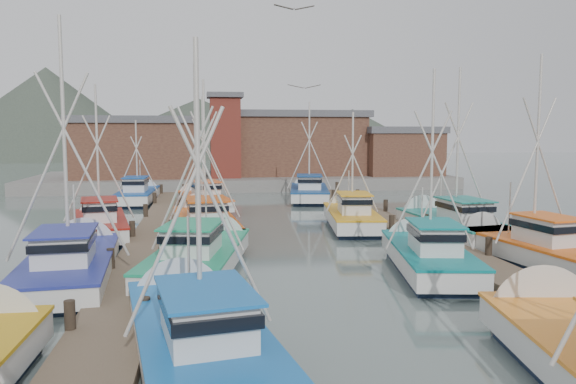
{
  "coord_description": "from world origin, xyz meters",
  "views": [
    {
      "loc": [
        -4.37,
        -24.56,
        5.73
      ],
      "look_at": [
        0.14,
        4.81,
        2.6
      ],
      "focal_mm": 35.0,
      "sensor_mm": 36.0,
      "label": 1
    }
  ],
  "objects": [
    {
      "name": "boat_12",
      "position": [
        -4.44,
        18.02,
        0.68
      ],
      "size": [
        4.38,
        9.14,
        9.14
      ],
      "rotation": [
        0.0,
        0.0,
        0.2
      ],
      "color": "#0F1C34",
      "rests_on": "ground"
    },
    {
      "name": "ground",
      "position": [
        0.0,
        0.0,
        0.0
      ],
      "size": [
        260.0,
        260.0,
        0.0
      ],
      "primitive_type": "plane",
      "color": "#546562",
      "rests_on": "ground"
    },
    {
      "name": "boat_10",
      "position": [
        -10.05,
        7.47,
        0.68
      ],
      "size": [
        4.15,
        8.99,
        9.03
      ],
      "rotation": [
        0.0,
        0.0,
        0.18
      ],
      "color": "#0F1C34",
      "rests_on": "ground"
    },
    {
      "name": "quay",
      "position": [
        0.0,
        37.0,
        0.6
      ],
      "size": [
        44.0,
        16.0,
        1.2
      ],
      "primitive_type": "cube",
      "color": "gray",
      "rests_on": "ground"
    },
    {
      "name": "boat_0",
      "position": [
        -4.59,
        -10.62,
        0.68
      ],
      "size": [
        4.4,
        9.78,
        8.74
      ],
      "rotation": [
        0.0,
        0.0,
        0.17
      ],
      "color": "#0F1C34",
      "rests_on": "ground"
    },
    {
      "name": "boat_9",
      "position": [
        4.5,
        8.21,
        0.68
      ],
      "size": [
        3.73,
        8.89,
        7.66
      ],
      "rotation": [
        0.0,
        0.0,
        -0.13
      ],
      "color": "#0F1C34",
      "rests_on": "ground"
    },
    {
      "name": "gull_near",
      "position": [
        -0.84,
        -3.13,
        10.41
      ],
      "size": [
        1.54,
        0.61,
        0.24
      ],
      "rotation": [
        0.0,
        0.0,
        -0.02
      ],
      "color": "gray",
      "rests_on": "ground"
    },
    {
      "name": "shed_left",
      "position": [
        -11.0,
        35.0,
        4.34
      ],
      "size": [
        12.72,
        8.48,
        6.2
      ],
      "color": "brown",
      "rests_on": "quay"
    },
    {
      "name": "boat_14",
      "position": [
        -9.55,
        22.62,
        0.68
      ],
      "size": [
        3.14,
        8.7,
        7.45
      ],
      "rotation": [
        0.0,
        0.0,
        -0.04
      ],
      "color": "#0F1C34",
      "rests_on": "ground"
    },
    {
      "name": "boat_13",
      "position": [
        4.71,
        22.66,
        0.68
      ],
      "size": [
        4.57,
        10.07,
        9.19
      ],
      "rotation": [
        0.0,
        0.0,
        -0.17
      ],
      "color": "#0F1C34",
      "rests_on": "ground"
    },
    {
      "name": "gull_far",
      "position": [
        0.34,
        1.19,
        7.84
      ],
      "size": [
        1.55,
        0.64,
        0.24
      ],
      "rotation": [
        0.0,
        0.0,
        -0.18
      ],
      "color": "gray",
      "rests_on": "ground"
    },
    {
      "name": "dock_right",
      "position": [
        7.0,
        4.04,
        0.21
      ],
      "size": [
        2.3,
        46.0,
        1.5
      ],
      "color": "brown",
      "rests_on": "ground"
    },
    {
      "name": "shed_right",
      "position": [
        17.0,
        34.0,
        3.84
      ],
      "size": [
        8.48,
        6.36,
        5.2
      ],
      "color": "brown",
      "rests_on": "quay"
    },
    {
      "name": "boat_8",
      "position": [
        -4.31,
        7.09,
        0.68
      ],
      "size": [
        3.9,
        10.17,
        9.52
      ],
      "rotation": [
        0.0,
        0.0,
        0.08
      ],
      "color": "#0F1C34",
      "rests_on": "ground"
    },
    {
      "name": "lookout_tower",
      "position": [
        -2.0,
        33.0,
        5.55
      ],
      "size": [
        3.6,
        3.6,
        8.5
      ],
      "color": "maroon",
      "rests_on": "quay"
    },
    {
      "name": "boat_4",
      "position": [
        -4.45,
        -1.35,
        0.68
      ],
      "size": [
        4.81,
        9.98,
        9.32
      ],
      "rotation": [
        0.0,
        0.0,
        -0.21
      ],
      "color": "#0F1C34",
      "rests_on": "ground"
    },
    {
      "name": "distant_hills",
      "position": [
        -12.76,
        122.59,
        0.0
      ],
      "size": [
        175.0,
        140.0,
        42.0
      ],
      "color": "#454F42",
      "rests_on": "ground"
    },
    {
      "name": "boat_6",
      "position": [
        -9.43,
        -2.11,
        0.69
      ],
      "size": [
        4.4,
        9.9,
        10.83
      ],
      "rotation": [
        0.0,
        0.0,
        0.08
      ],
      "color": "#0F1C34",
      "rests_on": "ground"
    },
    {
      "name": "boat_5",
      "position": [
        4.8,
        -2.72,
        0.68
      ],
      "size": [
        4.01,
        8.87,
        8.93
      ],
      "rotation": [
        0.0,
        0.0,
        -0.17
      ],
      "color": "#0F1C34",
      "rests_on": "ground"
    },
    {
      "name": "dock_left",
      "position": [
        -7.0,
        4.04,
        0.21
      ],
      "size": [
        2.3,
        46.0,
        1.5
      ],
      "color": "brown",
      "rests_on": "ground"
    },
    {
      "name": "shed_center",
      "position": [
        6.0,
        37.0,
        4.69
      ],
      "size": [
        14.84,
        9.54,
        6.9
      ],
      "color": "brown",
      "rests_on": "quay"
    },
    {
      "name": "boat_7",
      "position": [
        9.75,
        -1.73,
        0.69
      ],
      "size": [
        3.9,
        9.04,
        9.79
      ],
      "rotation": [
        0.0,
        0.0,
        0.14
      ],
      "color": "#0F1C34",
      "rests_on": "ground"
    },
    {
      "name": "boat_11",
      "position": [
        9.21,
        4.68,
        0.69
      ],
      "size": [
        4.08,
        9.62,
        10.07
      ],
      "rotation": [
        0.0,
        0.0,
        0.06
      ],
      "color": "#0F1C34",
      "rests_on": "ground"
    }
  ]
}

